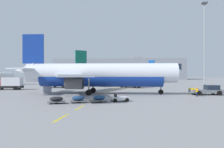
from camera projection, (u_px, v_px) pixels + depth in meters
name	position (u px, v px, depth m)	size (l,w,h in m)	color
ground	(194.00, 88.00, 63.06)	(400.00, 400.00, 0.00)	gray
apron_paint_markings	(114.00, 88.00, 63.98)	(8.00, 96.55, 0.01)	yellow
airliner_foreground	(98.00, 74.00, 45.75)	(34.78, 34.58, 12.20)	silver
pushback_tug	(207.00, 90.00, 44.25)	(6.28, 3.71, 2.08)	slate
airliner_mid_left	(135.00, 75.00, 111.48)	(23.32, 25.14, 10.12)	silver
airliner_far_right	(111.00, 75.00, 81.37)	(26.82, 28.49, 11.55)	silver
catering_truck	(9.00, 83.00, 58.10)	(7.24, 3.32, 3.14)	black
fuel_service_truck	(131.00, 82.00, 66.33)	(7.28, 5.53, 3.14)	black
ground_power_truck	(58.00, 82.00, 66.36)	(7.36, 3.90, 3.14)	black
baggage_train	(89.00, 99.00, 32.41)	(11.26, 5.86, 1.14)	silver
ground_crew_worker	(197.00, 91.00, 41.04)	(0.34, 0.68, 1.70)	#191E38
uld_cargo_container	(47.00, 89.00, 49.36)	(1.93, 1.90, 1.60)	#B7BCC6
apron_light_mast_far	(204.00, 35.00, 78.40)	(1.80, 1.80, 28.67)	slate
terminal_satellite	(119.00, 69.00, 171.18)	(95.03, 22.07, 16.51)	gray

